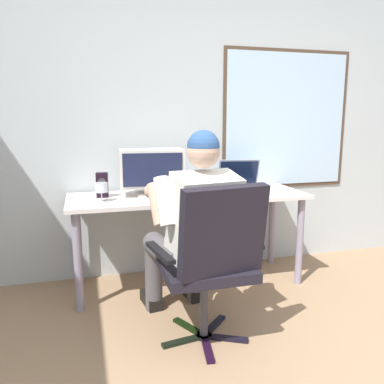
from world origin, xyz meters
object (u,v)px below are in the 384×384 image
object	(u,v)px
office_chair	(213,255)
person_seated	(193,227)
wine_glass	(101,188)
coffee_mug	(219,190)
laptop	(241,182)
crt_monitor	(152,168)
book_stack	(200,188)
desk_speaker	(102,185)
desk	(189,206)

from	to	relation	value
office_chair	person_seated	world-z (taller)	person_seated
person_seated	wine_glass	world-z (taller)	person_seated
office_chair	coffee_mug	size ratio (longest dim) A/B	10.32
laptop	crt_monitor	bearing A→B (deg)	-177.03
office_chair	coffee_mug	distance (m)	0.86
person_seated	laptop	xyz separation A→B (m)	(0.61, 0.73, 0.14)
coffee_mug	office_chair	bearing A→B (deg)	-111.91
person_seated	book_stack	world-z (taller)	person_seated
desk_speaker	coffee_mug	distance (m)	0.88
person_seated	office_chair	bearing A→B (deg)	-82.02
coffee_mug	book_stack	bearing A→B (deg)	120.15
laptop	wine_glass	xyz separation A→B (m)	(-1.14, -0.18, 0.03)
person_seated	desk_speaker	size ratio (longest dim) A/B	6.80
desk	person_seated	world-z (taller)	person_seated
desk_speaker	crt_monitor	bearing A→B (deg)	-3.17
laptop	desk_speaker	size ratio (longest dim) A/B	2.17
desk	coffee_mug	xyz separation A→B (m)	(0.21, -0.13, 0.14)
desk	laptop	distance (m)	0.50
desk	person_seated	bearing A→B (deg)	-102.57
office_chair	person_seated	size ratio (longest dim) A/B	0.78
office_chair	desk_speaker	size ratio (longest dim) A/B	5.31
desk_speaker	coffee_mug	xyz separation A→B (m)	(0.86, -0.20, -0.05)
office_chair	laptop	world-z (taller)	same
coffee_mug	person_seated	bearing A→B (deg)	-124.43
desk	crt_monitor	bearing A→B (deg)	170.41
desk	coffee_mug	size ratio (longest dim) A/B	19.31
laptop	book_stack	bearing A→B (deg)	-173.38
wine_glass	desk_speaker	xyz separation A→B (m)	(0.01, 0.16, -0.00)
office_chair	coffee_mug	world-z (taller)	office_chair
wine_glass	desk_speaker	size ratio (longest dim) A/B	0.74
office_chair	wine_glass	world-z (taller)	office_chair
desk	book_stack	size ratio (longest dim) A/B	8.54
laptop	coffee_mug	world-z (taller)	laptop
book_stack	laptop	bearing A→B (deg)	6.62
office_chair	crt_monitor	world-z (taller)	crt_monitor
person_seated	coffee_mug	xyz separation A→B (m)	(0.35, 0.51, 0.12)
wine_glass	coffee_mug	bearing A→B (deg)	-2.33
desk_speaker	book_stack	size ratio (longest dim) A/B	0.86
desk	book_stack	bearing A→B (deg)	22.53
laptop	wine_glass	size ratio (longest dim) A/B	2.95
person_seated	desk_speaker	xyz separation A→B (m)	(-0.51, 0.71, 0.17)
crt_monitor	wine_glass	world-z (taller)	crt_monitor
crt_monitor	desk	bearing A→B (deg)	-9.59
crt_monitor	laptop	world-z (taller)	crt_monitor
office_chair	wine_glass	xyz separation A→B (m)	(-0.56, 0.81, 0.27)
desk	office_chair	world-z (taller)	office_chair
desk	book_stack	world-z (taller)	book_stack
wine_glass	coffee_mug	world-z (taller)	wine_glass
person_seated	desk_speaker	distance (m)	0.89
office_chair	laptop	distance (m)	1.17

